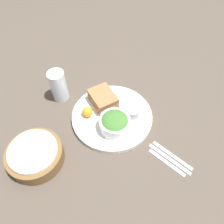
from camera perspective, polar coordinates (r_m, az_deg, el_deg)
The scene contains 11 objects.
ground_plane at distance 0.89m, azimuth -0.00°, elevation -1.53°, with size 4.00×4.00×0.00m, color #4C4238.
plate at distance 0.88m, azimuth -0.00°, elevation -1.16°, with size 0.32×0.32×0.02m, color white.
sandwich at distance 0.89m, azimuth -2.56°, elevation 3.38°, with size 0.11×0.09×0.05m.
salad_bowl at distance 0.81m, azimuth 0.71°, elevation -2.85°, with size 0.12×0.12×0.07m.
dressing_cup at distance 0.86m, azimuth 5.32°, elevation 0.17°, with size 0.06×0.06×0.04m, color #99999E.
orange_wedge at distance 0.86m, azimuth -6.46°, elevation 0.01°, with size 0.04×0.04×0.04m, color orange.
drink_glass at distance 0.93m, azimuth -13.80°, elevation 6.67°, with size 0.07×0.07×0.14m, color silver.
bread_basket at distance 0.81m, azimuth -19.46°, elevation -10.49°, with size 0.19×0.19×0.07m.
fork at distance 0.83m, azimuth 15.45°, elevation -10.84°, with size 0.16×0.01×0.01m, color silver.
knife at distance 0.82m, azimuth 14.79°, elevation -11.72°, with size 0.17×0.01×0.01m, color silver.
spoon at distance 0.81m, azimuth 14.11°, elevation -12.63°, with size 0.15×0.01×0.01m, color silver.
Camera 1 is at (-0.44, 0.26, 0.72)m, focal length 35.00 mm.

